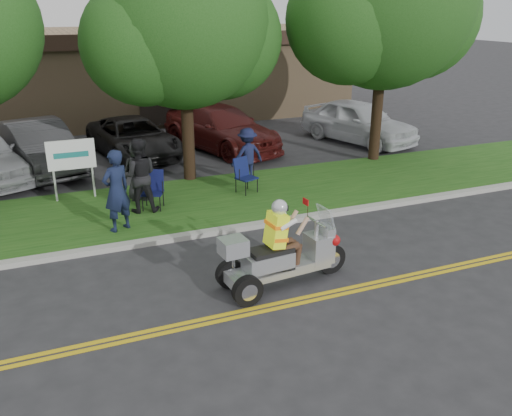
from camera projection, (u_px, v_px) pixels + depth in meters
name	position (u px, v px, depth m)	size (l,w,h in m)	color
ground	(268.00, 293.00, 10.25)	(120.00, 120.00, 0.00)	#28282B
centerline_near	(281.00, 307.00, 9.75)	(60.00, 0.10, 0.01)	gold
centerline_far	(277.00, 303.00, 9.88)	(60.00, 0.10, 0.01)	gold
curb	(217.00, 231.00, 12.87)	(60.00, 0.25, 0.12)	#A8A89E
grass_verge	(192.00, 203.00, 14.73)	(60.00, 4.00, 0.10)	#1A4913
commercial_building	(153.00, 71.00, 26.68)	(18.00, 8.20, 4.00)	#9E7F5B
tree_mid	(185.00, 30.00, 15.14)	(5.88, 4.80, 7.05)	#332114
tree_right	(386.00, 7.00, 17.06)	(6.86, 5.60, 8.07)	#332114
business_sign	(71.00, 158.00, 14.50)	(1.25, 0.06, 1.75)	silver
trike_scooter	(280.00, 256.00, 10.31)	(2.72, 0.95, 1.78)	black
lawn_chair_a	(153.00, 187.00, 14.09)	(0.70, 0.71, 0.99)	black
lawn_chair_b	(244.00, 173.00, 15.28)	(0.68, 0.69, 0.98)	black
spectator_adult_left	(116.00, 191.00, 12.51)	(0.71, 0.47, 1.95)	#141D3A
spectator_adult_mid	(139.00, 175.00, 13.68)	(0.93, 0.73, 1.92)	black
spectator_chair_a	(247.00, 155.00, 16.12)	(1.04, 0.60, 1.62)	#161B3E
spectator_chair_b	(138.00, 171.00, 14.53)	(0.80, 0.52, 1.64)	black
parked_car_left	(39.00, 147.00, 17.48)	(1.70, 4.88, 1.61)	#323234
parked_car_mid	(133.00, 138.00, 19.16)	(2.25, 4.88, 1.36)	black
parked_car_right	(221.00, 128.00, 20.14)	(2.22, 5.45, 1.58)	#461210
parked_car_far_right	(358.00, 121.00, 21.12)	(1.96, 4.87, 1.66)	silver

